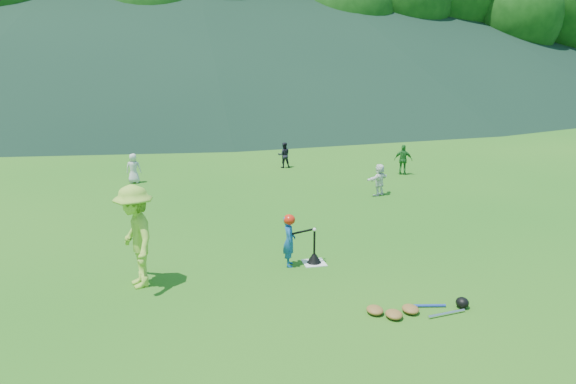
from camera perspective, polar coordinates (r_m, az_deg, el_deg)
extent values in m
plane|color=#1B5E15|center=(11.76, 2.67, -7.25)|extent=(120.00, 120.00, 0.00)
cube|color=silver|center=(11.76, 2.67, -7.20)|extent=(0.45, 0.45, 0.02)
sphere|color=white|center=(11.51, 2.71, -3.84)|extent=(0.08, 0.08, 0.08)
imported|color=#154D92|center=(11.46, 0.13, -4.99)|extent=(0.32, 0.43, 1.07)
imported|color=#91BE38|center=(10.74, -15.23, -4.40)|extent=(1.02, 1.40, 1.94)
imported|color=#BEBEBE|center=(19.12, -15.42, 2.33)|extent=(0.53, 0.39, 0.99)
imported|color=black|center=(20.83, -0.41, 3.78)|extent=(0.48, 0.38, 0.94)
imported|color=#1E6524|center=(20.06, 11.64, 3.23)|extent=(0.67, 0.53, 1.06)
imported|color=white|center=(17.10, 9.26, 1.24)|extent=(0.92, 0.71, 0.97)
cone|color=black|center=(11.72, 2.67, -6.75)|extent=(0.30, 0.30, 0.18)
cylinder|color=black|center=(11.60, 2.69, -5.18)|extent=(0.04, 0.04, 0.50)
ellipsoid|color=red|center=(11.31, 0.13, -2.82)|extent=(0.24, 0.26, 0.22)
cylinder|color=black|center=(11.51, 1.54, -4.03)|extent=(0.61, 0.23, 0.07)
ellipsoid|color=olive|center=(9.68, 10.71, -12.12)|extent=(0.28, 0.34, 0.13)
ellipsoid|color=olive|center=(9.91, 12.33, -11.55)|extent=(0.28, 0.34, 0.13)
ellipsoid|color=olive|center=(9.77, 8.82, -11.76)|extent=(0.28, 0.34, 0.13)
cylinder|color=silver|center=(9.98, 15.79, -11.80)|extent=(0.72, 0.16, 0.06)
cylinder|color=#263FA5|center=(10.17, 13.84, -11.16)|extent=(0.68, 0.18, 0.05)
ellipsoid|color=black|center=(10.29, 17.29, -10.68)|extent=(0.22, 0.24, 0.19)
cube|color=gray|center=(38.82, -8.30, 8.84)|extent=(70.00, 0.03, 1.20)
cube|color=yellow|center=(38.77, -8.34, 9.78)|extent=(70.00, 0.08, 0.08)
cylinder|color=gray|center=(38.82, -8.30, 8.84)|extent=(0.07, 0.07, 1.30)
cylinder|color=#382314|center=(45.20, -25.60, 10.02)|extent=(0.56, 0.56, 3.78)
cylinder|color=#382314|center=(45.87, -19.29, 11.04)|extent=(0.56, 0.56, 4.38)
cylinder|color=#382314|center=(42.62, -13.15, 10.47)|extent=(0.56, 0.56, 3.22)
ellipsoid|color=#164711|center=(42.60, -13.56, 17.33)|extent=(6.99, 6.99, 8.04)
cylinder|color=#382314|center=(44.33, -6.83, 11.27)|extent=(0.56, 0.56, 3.81)
cylinder|color=#382314|center=(46.52, -1.02, 11.89)|extent=(0.56, 0.56, 4.41)
cylinder|color=#382314|center=(44.89, 5.89, 10.98)|extent=(0.56, 0.56, 3.25)
ellipsoid|color=#164711|center=(44.87, 6.07, 17.57)|extent=(7.07, 7.07, 8.13)
cylinder|color=#382314|center=(47.98, 10.89, 11.38)|extent=(0.56, 0.56, 3.85)
cylinder|color=#382314|center=(51.38, 15.26, 11.66)|extent=(0.56, 0.56, 4.44)
cylinder|color=#382314|center=(51.27, 21.63, 10.51)|extent=(0.56, 0.56, 3.29)
ellipsoid|color=#164711|center=(51.26, 22.19, 16.32)|extent=(7.14, 7.14, 8.22)
cylinder|color=#382314|center=(55.26, 24.99, 10.71)|extent=(0.56, 0.56, 3.88)
ellipsoid|color=#164711|center=(55.33, 25.70, 17.06)|extent=(8.44, 8.44, 9.70)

